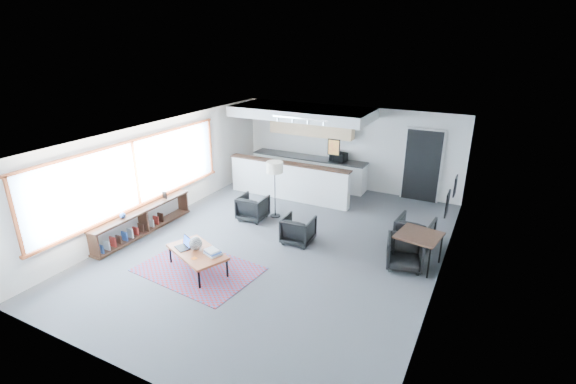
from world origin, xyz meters
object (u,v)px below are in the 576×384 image
at_px(ceramic_pot, 195,243).
at_px(book_stack, 213,252).
at_px(dining_table, 419,237).
at_px(armchair_right, 298,229).
at_px(coffee_table, 197,252).
at_px(laptop, 185,245).
at_px(dining_chair_near, 405,254).
at_px(dining_chair_far, 414,233).
at_px(microwave, 338,156).
at_px(floor_lamp, 275,169).
at_px(armchair_left, 253,206).

relative_size(ceramic_pot, book_stack, 0.69).
bearing_deg(book_stack, dining_table, 31.99).
height_order(armchair_right, dining_table, dining_table).
relative_size(coffee_table, laptop, 3.85).
distance_m(dining_chair_near, dining_chair_far, 1.02).
height_order(book_stack, armchair_right, armchair_right).
bearing_deg(microwave, armchair_right, -73.45).
bearing_deg(floor_lamp, ceramic_pot, -92.83).
bearing_deg(armchair_right, laptop, 48.50).
relative_size(ceramic_pot, dining_table, 0.29).
bearing_deg(dining_chair_far, armchair_right, 27.63).
bearing_deg(armchair_right, microwave, -86.21).
relative_size(coffee_table, dining_table, 1.59).
bearing_deg(dining_table, book_stack, -148.01).
height_order(ceramic_pot, dining_chair_near, ceramic_pot).
distance_m(coffee_table, dining_chair_far, 4.90).
height_order(ceramic_pot, armchair_right, ceramic_pot).
bearing_deg(book_stack, armchair_right, 65.35).
height_order(laptop, ceramic_pot, ceramic_pot).
relative_size(coffee_table, book_stack, 3.86).
bearing_deg(armchair_left, laptop, 88.00).
bearing_deg(dining_table, armchair_left, 174.48).
xyz_separation_m(dining_chair_far, microwave, (-2.97, 2.82, 0.76)).
bearing_deg(dining_table, dining_chair_far, 105.34).
bearing_deg(microwave, floor_lamp, -95.35).
distance_m(coffee_table, ceramic_pot, 0.19).
bearing_deg(dining_chair_near, floor_lamp, 149.57).
relative_size(laptop, book_stack, 1.00).
bearing_deg(book_stack, dining_chair_near, 30.89).
relative_size(floor_lamp, microwave, 3.10).
bearing_deg(dining_chair_near, dining_table, 32.02).
bearing_deg(microwave, laptop, -91.59).
xyz_separation_m(dining_chair_near, microwave, (-2.97, 3.84, 0.78)).
bearing_deg(armchair_left, floor_lamp, -139.01).
xyz_separation_m(laptop, book_stack, (0.69, 0.03, -0.02)).
xyz_separation_m(laptop, dining_table, (4.32, 2.30, 0.14)).
distance_m(book_stack, dining_chair_near, 3.99).
height_order(coffee_table, floor_lamp, floor_lamp).
bearing_deg(floor_lamp, coffee_table, -91.76).
bearing_deg(dining_chair_near, armchair_right, 165.69).
xyz_separation_m(book_stack, dining_table, (3.63, 2.27, 0.16)).
height_order(coffee_table, microwave, microwave).
xyz_separation_m(coffee_table, book_stack, (0.37, 0.04, 0.08)).
xyz_separation_m(floor_lamp, dining_table, (3.91, -0.84, -0.68)).
bearing_deg(floor_lamp, dining_table, -12.13).
distance_m(ceramic_pot, dining_chair_far, 4.92).
bearing_deg(coffee_table, ceramic_pot, 167.28).
relative_size(ceramic_pot, armchair_right, 0.39).
relative_size(dining_chair_near, dining_chair_far, 0.93).
height_order(laptop, armchair_right, armchair_right).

